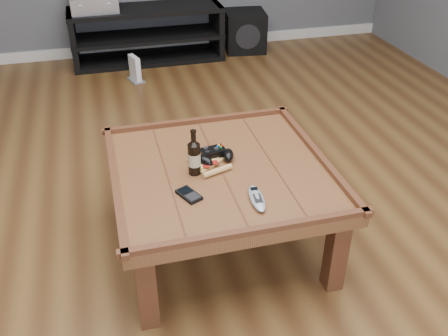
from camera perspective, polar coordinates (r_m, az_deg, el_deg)
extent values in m
plane|color=#492C14|center=(2.59, -0.38, -8.48)|extent=(6.00, 6.00, 0.00)
cube|color=silver|center=(5.18, -8.92, 13.52)|extent=(5.00, 0.02, 0.10)
cube|color=brown|center=(2.34, -0.41, -0.69)|extent=(1.00, 1.00, 0.06)
cube|color=#402011|center=(2.11, -8.85, -13.53)|extent=(0.08, 0.08, 0.39)
cube|color=#402011|center=(2.29, 12.68, -9.49)|extent=(0.08, 0.08, 0.39)
cube|color=#402011|center=(2.76, -11.06, -1.19)|extent=(0.08, 0.08, 0.39)
cube|color=#402011|center=(2.91, 5.57, 1.14)|extent=(0.08, 0.08, 0.39)
cube|color=#402011|center=(2.73, -2.97, 5.46)|extent=(1.03, 0.03, 0.03)
cube|color=#402011|center=(1.94, 3.19, -7.22)|extent=(1.03, 0.03, 0.03)
cube|color=#402011|center=(2.46, 10.58, 1.73)|extent=(0.03, 1.03, 0.03)
cube|color=#402011|center=(2.27, -12.39, -1.48)|extent=(0.03, 1.03, 0.03)
cube|color=black|center=(4.83, -8.99, 17.46)|extent=(1.40, 0.45, 0.04)
cube|color=black|center=(4.90, -8.73, 14.64)|extent=(1.40, 0.45, 0.03)
cube|color=black|center=(4.97, -8.53, 12.34)|extent=(1.40, 0.45, 0.04)
cube|color=black|center=(4.87, -16.80, 13.82)|extent=(0.05, 0.44, 0.50)
cube|color=black|center=(5.00, -0.85, 15.62)|extent=(0.05, 0.44, 0.50)
cylinder|color=black|center=(2.25, -3.42, 1.02)|extent=(0.06, 0.06, 0.15)
cone|color=black|center=(2.21, -3.50, 2.99)|extent=(0.06, 0.06, 0.03)
cylinder|color=black|center=(2.20, -3.52, 3.60)|extent=(0.02, 0.02, 0.05)
cylinder|color=black|center=(2.18, -3.54, 4.23)|extent=(0.03, 0.03, 0.01)
cylinder|color=#C7BC90|center=(2.25, -3.42, 1.02)|extent=(0.06, 0.06, 0.06)
cube|color=black|center=(2.39, -1.29, 1.75)|extent=(0.13, 0.09, 0.04)
ellipsoid|color=black|center=(2.34, -2.27, 0.88)|extent=(0.10, 0.11, 0.05)
ellipsoid|color=black|center=(2.38, 0.49, 1.52)|extent=(0.07, 0.11, 0.05)
cylinder|color=black|center=(2.38, -2.12, 2.23)|extent=(0.02, 0.02, 0.01)
cylinder|color=black|center=(2.38, -0.89, 2.19)|extent=(0.02, 0.02, 0.01)
cylinder|color=yellow|center=(2.41, -0.60, 2.64)|extent=(0.01, 0.01, 0.01)
cylinder|color=red|center=(2.41, -0.25, 2.57)|extent=(0.01, 0.01, 0.01)
cylinder|color=#0C33CC|center=(2.40, -0.74, 2.46)|extent=(0.01, 0.01, 0.01)
cylinder|color=#0C9919|center=(2.39, -0.38, 2.40)|extent=(0.01, 0.01, 0.01)
cylinder|color=tan|center=(2.28, -0.77, -0.33)|extent=(0.15, 0.07, 0.03)
cylinder|color=maroon|center=(2.31, -2.03, 0.23)|extent=(0.04, 0.04, 0.00)
cylinder|color=maroon|center=(2.33, -1.07, 0.64)|extent=(0.04, 0.04, 0.00)
cylinder|color=maroon|center=(2.35, -2.08, 0.89)|extent=(0.04, 0.04, 0.00)
cylinder|color=maroon|center=(2.37, -2.91, 1.19)|extent=(0.04, 0.04, 0.00)
cylinder|color=maroon|center=(2.40, -2.63, 1.68)|extent=(0.04, 0.04, 0.00)
cube|color=black|center=(2.14, -4.03, -3.08)|extent=(0.11, 0.14, 0.01)
cube|color=black|center=(2.16, -4.49, -2.56)|extent=(0.06, 0.06, 0.00)
cube|color=black|center=(2.12, -3.57, -3.26)|extent=(0.07, 0.07, 0.00)
ellipsoid|color=#92979E|center=(2.11, 3.78, -3.47)|extent=(0.07, 0.20, 0.03)
cube|color=black|center=(2.14, 3.46, -2.39)|extent=(0.03, 0.03, 0.00)
cube|color=black|center=(2.09, 3.89, -3.47)|extent=(0.04, 0.07, 0.00)
cube|color=black|center=(4.78, -14.69, 17.83)|extent=(0.42, 0.35, 0.14)
cube|color=silver|center=(4.62, -14.53, 17.36)|extent=(0.41, 0.02, 0.14)
cylinder|color=silver|center=(4.61, -16.10, 17.11)|extent=(0.05, 0.02, 0.05)
cylinder|color=silver|center=(4.62, -12.94, 17.56)|extent=(0.05, 0.02, 0.05)
cube|color=black|center=(5.14, 2.39, 15.39)|extent=(0.43, 0.43, 0.38)
cylinder|color=black|center=(4.96, 2.76, 14.74)|extent=(0.24, 0.04, 0.24)
cube|color=slate|center=(4.50, -10.02, 9.87)|extent=(0.15, 0.20, 0.02)
cube|color=white|center=(4.46, -10.15, 11.19)|extent=(0.09, 0.16, 0.21)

